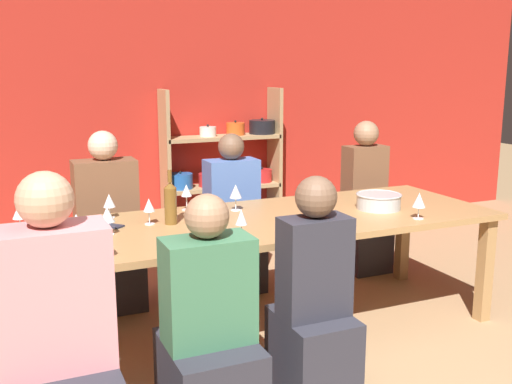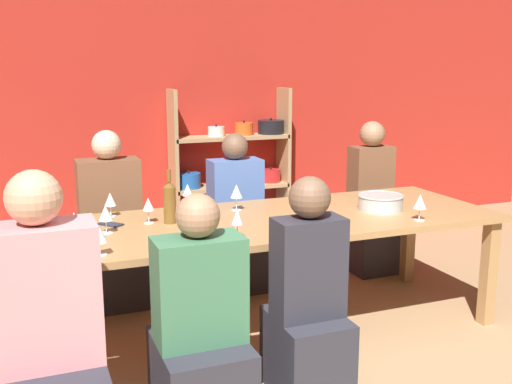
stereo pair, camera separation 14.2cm
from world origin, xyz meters
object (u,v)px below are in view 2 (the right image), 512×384
at_px(wine_glass_empty_b, 57,232).
at_px(wine_glass_red_e, 420,202).
at_px(wine_glass_red_f, 74,221).
at_px(person_near_c, 47,364).
at_px(dining_table, 262,229).
at_px(mixing_bowl, 381,202).
at_px(wine_glass_empty_a, 110,200).
at_px(person_near_a, 307,315).
at_px(wine_glass_empty_d, 237,218).
at_px(wine_glass_empty_c, 20,210).
at_px(person_far_a, 235,232).
at_px(wine_glass_white_b, 236,192).
at_px(shelf_unit, 233,179).
at_px(wine_bottle_green, 170,202).
at_px(wine_glass_red_b, 148,205).
at_px(wine_glass_red_c, 199,202).
at_px(wine_glass_red_a, 106,214).
at_px(wine_glass_white_a, 188,191).
at_px(wine_glass_red_d, 99,235).
at_px(person_far_b, 369,215).
at_px(person_far_c, 111,241).
at_px(cell_phone, 111,224).
at_px(person_near_b, 200,341).

distance_m(wine_glass_empty_b, wine_glass_red_e, 2.11).
bearing_deg(wine_glass_red_f, person_near_c, -103.97).
distance_m(dining_table, mixing_bowl, 0.83).
distance_m(wine_glass_empty_a, person_near_a, 1.49).
distance_m(wine_glass_empty_d, person_near_a, 0.63).
relative_size(wine_glass_empty_c, person_far_a, 0.13).
bearing_deg(person_far_a, wine_glass_white_b, 71.25).
height_order(shelf_unit, wine_glass_empty_b, shelf_unit).
bearing_deg(person_near_a, dining_table, 85.27).
distance_m(wine_glass_empty_c, person_near_a, 1.77).
bearing_deg(wine_bottle_green, person_far_a, 46.88).
xyz_separation_m(shelf_unit, wine_glass_white_b, (-0.64, -1.90, 0.29)).
xyz_separation_m(shelf_unit, person_near_c, (-1.90, -3.07, -0.12)).
bearing_deg(wine_glass_empty_d, person_near_a, -57.66).
height_order(wine_glass_empty_a, wine_glass_empty_c, wine_glass_empty_c).
xyz_separation_m(mixing_bowl, wine_bottle_green, (-1.37, 0.17, 0.08)).
relative_size(wine_glass_red_b, wine_glass_red_c, 1.01).
xyz_separation_m(wine_glass_red_a, wine_glass_empty_b, (-0.28, -0.30, 0.00)).
bearing_deg(wine_glass_red_c, wine_glass_white_a, 88.06).
height_order(wine_glass_empty_b, wine_glass_red_b, wine_glass_empty_b).
xyz_separation_m(wine_glass_red_d, wine_glass_empty_d, (0.73, -0.01, 0.02)).
bearing_deg(wine_glass_red_e, wine_glass_red_d, 179.90).
bearing_deg(person_near_c, person_far_b, 32.89).
relative_size(shelf_unit, wine_glass_red_f, 9.29).
bearing_deg(wine_glass_white_a, person_far_b, 12.72).
bearing_deg(wine_glass_empty_c, wine_bottle_green, -13.51).
bearing_deg(wine_bottle_green, wine_glass_red_c, -0.22).
relative_size(dining_table, wine_glass_empty_d, 17.00).
xyz_separation_m(wine_glass_red_c, person_near_a, (0.31, -0.88, -0.43)).
xyz_separation_m(person_far_b, person_far_c, (-2.09, 0.08, -0.02)).
bearing_deg(person_far_a, wine_glass_red_f, 35.91).
bearing_deg(wine_glass_red_e, wine_glass_red_a, 167.39).
xyz_separation_m(shelf_unit, person_far_a, (-0.46, -1.35, -0.14)).
xyz_separation_m(wine_glass_empty_b, cell_phone, (0.33, 0.48, -0.11)).
bearing_deg(shelf_unit, cell_phone, -126.58).
height_order(wine_glass_white_a, wine_glass_white_b, wine_glass_white_b).
bearing_deg(person_far_b, wine_bottle_green, 20.23).
relative_size(dining_table, wine_glass_empty_b, 18.86).
distance_m(wine_glass_red_d, person_near_b, 0.73).
bearing_deg(person_near_b, wine_glass_red_b, 91.98).
xyz_separation_m(wine_bottle_green, wine_glass_red_e, (1.44, -0.50, -0.02)).
distance_m(wine_glass_red_f, person_far_a, 1.59).
bearing_deg(person_near_c, wine_glass_red_e, 13.00).
xyz_separation_m(wine_glass_red_b, person_far_c, (-0.14, 0.71, -0.41)).
relative_size(wine_glass_empty_b, person_near_b, 0.14).
relative_size(wine_glass_red_a, wine_glass_white_a, 0.93).
distance_m(wine_glass_red_c, wine_glass_red_f, 0.77).
height_order(wine_glass_white_a, wine_glass_red_e, wine_glass_white_a).
distance_m(mixing_bowl, person_near_a, 1.19).
bearing_deg(mixing_bowl, wine_glass_red_e, -78.15).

